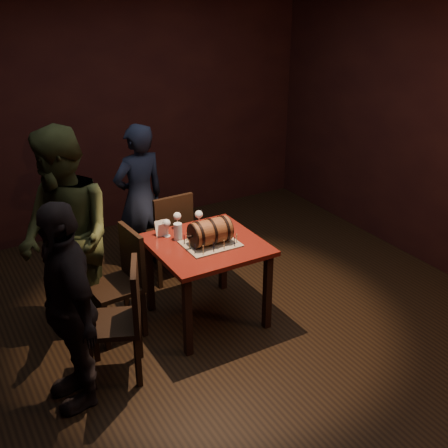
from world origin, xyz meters
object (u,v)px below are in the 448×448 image
Objects in this scene: wine_glass_left at (166,224)px; chair_back at (170,232)px; pub_table at (206,254)px; person_back at (140,198)px; chair_left_front at (124,315)px; chair_left_rear at (123,277)px; pint_of_ale at (178,232)px; person_left_rear at (66,238)px; person_left_front at (68,306)px; wine_glass_mid at (177,217)px; barrel_cake at (210,232)px; wine_glass_right at (199,215)px.

chair_back is at bearing 63.28° from wine_glass_left.
pub_table is 0.59× the size of person_back.
chair_left_front is at bearing -158.76° from pub_table.
pint_of_ale is at bearing -2.63° from chair_left_rear.
person_left_rear is 0.84m from person_left_front.
chair_back and chair_left_front have the same top height.
wine_glass_mid is (-0.09, 0.37, 0.23)m from pub_table.
person_left_rear is (-0.83, 0.09, 0.03)m from wine_glass_left.
wine_glass_left is 0.17× the size of chair_back.
chair_back is 1.44m from chair_left_front.
chair_left_front reaches higher than pint_of_ale.
person_back is (-0.13, 1.24, -0.11)m from barrel_cake.
chair_back is (0.02, 0.78, -0.12)m from pub_table.
barrel_cake is 0.22× the size of person_left_rear.
chair_left_rear is (-0.69, 0.19, -0.12)m from pub_table.
wine_glass_right is 1.07× the size of pint_of_ale.
person_left_front reaches higher than pint_of_ale.
pint_of_ale is 0.91m from person_left_rear.
person_left_front is (-1.21, -0.79, -0.10)m from wine_glass_mid.
person_left_rear is at bearing 158.63° from barrel_cake.
wine_glass_mid is at bearing 103.38° from pub_table.
person_left_front reaches higher than pub_table.
chair_back is at bearing 130.74° from person_left_front.
pub_table is 0.44m from wine_glass_mid.
person_left_front is (-1.39, -0.73, -0.10)m from wine_glass_right.
pint_of_ale is (0.06, -0.11, -0.05)m from wine_glass_left.
chair_left_front is 0.83m from person_left_rear.
person_left_rear is 1.16× the size of person_left_front.
person_left_front is at bearing -27.73° from person_left_rear.
person_left_rear is (-1.08, -0.41, 0.38)m from chair_back.
chair_left_rear is (-0.70, 0.24, -0.35)m from barrel_cake.
pub_table is 1.20m from person_back.
person_back reaches higher than chair_left_front.
chair_back is at bearing 39.69° from chair_left_rear.
chair_left_rear is 0.61× the size of person_back.
chair_left_front is 0.60× the size of person_left_front.
barrel_cake is at bearing -19.07° from chair_left_rear.
chair_left_front is at bearing -138.18° from wine_glass_mid.
person_left_rear is (-1.08, 0.42, 0.03)m from barrel_cake.
person_left_rear reaches higher than pub_table.
wine_glass_mid is 0.22m from pint_of_ale.
person_back reaches higher than wine_glass_right.
chair_left_front is at bearing -146.36° from wine_glass_right.
chair_left_rear is 0.56m from person_left_rear.
wine_glass_left is 0.92m from person_back.
pub_table is 0.39m from wine_glass_right.
wine_glass_left is at bearing 10.61° from chair_left_rear.
pub_table is 0.50× the size of person_left_rear.
wine_glass_left is at bearing 43.76° from chair_left_front.
chair_back reaches higher than pint_of_ale.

